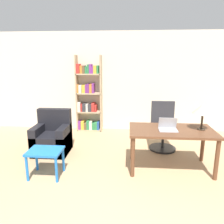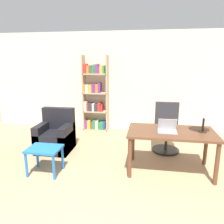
{
  "view_description": "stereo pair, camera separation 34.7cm",
  "coord_description": "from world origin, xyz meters",
  "views": [
    {
      "loc": [
        0.19,
        -1.53,
        1.94
      ],
      "look_at": [
        -0.12,
        2.43,
        0.99
      ],
      "focal_mm": 35.0,
      "sensor_mm": 36.0,
      "label": 1
    },
    {
      "loc": [
        0.54,
        -1.49,
        1.94
      ],
      "look_at": [
        -0.12,
        2.43,
        0.99
      ],
      "focal_mm": 35.0,
      "sensor_mm": 36.0,
      "label": 2
    }
  ],
  "objects": [
    {
      "name": "wall_back",
      "position": [
        0.0,
        4.53,
        1.35
      ],
      "size": [
        8.0,
        0.06,
        2.7
      ],
      "color": "beige",
      "rests_on": "ground_plane"
    },
    {
      "name": "desk",
      "position": [
        0.96,
        2.23,
        0.64
      ],
      "size": [
        1.49,
        0.83,
        0.74
      ],
      "color": "brown",
      "rests_on": "ground_plane"
    },
    {
      "name": "laptop",
      "position": [
        0.88,
        2.18,
        0.79
      ],
      "size": [
        0.32,
        0.23,
        0.22
      ],
      "color": "#B2B2B7",
      "rests_on": "desk"
    },
    {
      "name": "table_lamp",
      "position": [
        1.48,
        2.26,
        1.12
      ],
      "size": [
        0.36,
        0.36,
        0.47
      ],
      "color": "#2D2319",
      "rests_on": "desk"
    },
    {
      "name": "office_chair",
      "position": [
        0.96,
        3.19,
        0.46
      ],
      "size": [
        0.58,
        0.58,
        1.05
      ],
      "color": "black",
      "rests_on": "ground_plane"
    },
    {
      "name": "side_table_blue",
      "position": [
        -1.2,
        1.78,
        0.39
      ],
      "size": [
        0.56,
        0.45,
        0.47
      ],
      "color": "blue",
      "rests_on": "ground_plane"
    },
    {
      "name": "armchair",
      "position": [
        -1.43,
        2.77,
        0.31
      ],
      "size": [
        0.72,
        0.68,
        0.91
      ],
      "color": "black",
      "rests_on": "ground_plane"
    },
    {
      "name": "bookshelf",
      "position": [
        -0.93,
        4.34,
        0.93
      ],
      "size": [
        0.7,
        0.28,
        2.08
      ],
      "color": "tan",
      "rests_on": "ground_plane"
    }
  ]
}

